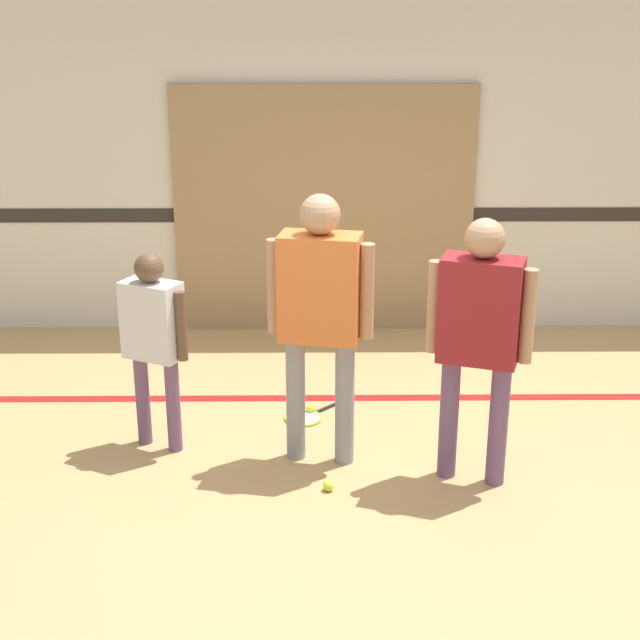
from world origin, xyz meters
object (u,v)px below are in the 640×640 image
(tennis_ball_by_spare_racket, at_px, (311,409))
(tennis_ball_near_instructor, at_px, (329,486))
(person_instructor, at_px, (320,302))
(person_student_left, at_px, (153,330))
(person_student_right, at_px, (479,324))
(racket_spare_on_floor, at_px, (305,417))

(tennis_ball_by_spare_racket, bearing_deg, tennis_ball_near_instructor, -84.38)
(person_instructor, distance_m, person_student_left, 1.09)
(person_student_right, distance_m, tennis_ball_by_spare_racket, 1.66)
(person_instructor, relative_size, tennis_ball_by_spare_racket, 25.88)
(person_instructor, xyz_separation_m, tennis_ball_near_instructor, (0.05, -0.40, -1.02))
(racket_spare_on_floor, relative_size, tennis_ball_by_spare_racket, 6.84)
(person_student_right, xyz_separation_m, tennis_ball_near_instructor, (-0.87, -0.14, -0.97))
(racket_spare_on_floor, height_order, tennis_ball_by_spare_racket, tennis_ball_by_spare_racket)
(person_student_right, distance_m, tennis_ball_near_instructor, 1.31)
(person_instructor, bearing_deg, person_student_left, -179.16)
(person_student_left, bearing_deg, person_instructor, 15.76)
(person_instructor, height_order, person_student_right, person_instructor)
(person_student_right, bearing_deg, tennis_ball_by_spare_racket, -24.57)
(person_instructor, bearing_deg, person_student_right, -4.70)
(person_instructor, xyz_separation_m, racket_spare_on_floor, (-0.10, 0.59, -1.05))
(racket_spare_on_floor, xyz_separation_m, tennis_ball_near_instructor, (0.14, -0.99, 0.02))
(person_student_left, height_order, racket_spare_on_floor, person_student_left)
(person_instructor, height_order, person_student_left, person_instructor)
(person_student_right, xyz_separation_m, racket_spare_on_floor, (-1.01, 0.85, -0.99))
(tennis_ball_near_instructor, distance_m, tennis_ball_by_spare_racket, 1.08)
(tennis_ball_near_instructor, xyz_separation_m, tennis_ball_by_spare_racket, (-0.11, 1.07, 0.00))
(person_student_left, distance_m, racket_spare_on_floor, 1.30)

